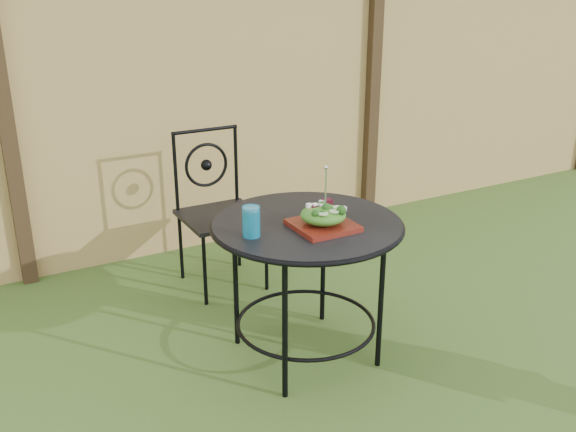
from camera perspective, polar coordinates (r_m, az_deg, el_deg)
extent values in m
plane|color=#244A17|center=(3.06, 10.63, -16.15)|extent=(60.00, 60.00, 0.00)
cube|color=tan|center=(4.46, -6.76, 8.62)|extent=(8.00, 0.05, 1.80)
cube|color=black|center=(4.10, -23.64, 6.70)|extent=(0.09, 0.09, 1.90)
cube|color=black|center=(5.04, 7.46, 10.54)|extent=(0.09, 0.09, 1.90)
cylinder|color=black|center=(3.03, 1.68, -0.67)|extent=(0.90, 0.90, 0.02)
torus|color=black|center=(3.04, 1.68, -0.78)|extent=(0.92, 0.92, 0.02)
torus|color=black|center=(3.27, 1.58, -9.45)|extent=(0.70, 0.70, 0.02)
cylinder|color=black|center=(3.51, 3.15, -4.08)|extent=(0.03, 0.03, 0.71)
cylinder|color=black|center=(3.29, -4.67, -5.91)|extent=(0.03, 0.03, 0.71)
cylinder|color=black|center=(2.87, -0.28, -10.02)|extent=(0.03, 0.03, 0.71)
cylinder|color=black|center=(3.12, 8.25, -7.55)|extent=(0.03, 0.03, 0.71)
cube|color=black|center=(3.89, -5.93, -0.04)|extent=(0.46, 0.46, 0.03)
cylinder|color=black|center=(3.94, -7.42, 7.59)|extent=(0.42, 0.02, 0.02)
torus|color=black|center=(3.99, -7.27, 4.52)|extent=(0.28, 0.02, 0.28)
cylinder|color=black|center=(3.74, -7.41, -4.83)|extent=(0.02, 0.02, 0.44)
cylinder|color=black|center=(3.89, -1.93, -3.64)|extent=(0.02, 0.02, 0.44)
cylinder|color=black|center=(4.09, -9.50, -2.69)|extent=(0.02, 0.02, 0.44)
cylinder|color=black|center=(4.22, -4.40, -1.68)|extent=(0.02, 0.02, 0.44)
cylinder|color=black|center=(3.93, -9.96, 3.81)|extent=(0.02, 0.02, 0.50)
cylinder|color=black|center=(4.07, -4.64, 4.64)|extent=(0.02, 0.02, 0.50)
cube|color=#4D120B|center=(2.96, 3.12, -0.84)|extent=(0.27, 0.27, 0.02)
ellipsoid|color=#235614|center=(2.94, 3.14, 0.10)|extent=(0.21, 0.21, 0.08)
cylinder|color=silver|center=(2.90, 3.36, 2.54)|extent=(0.01, 0.01, 0.18)
cylinder|color=#0D7197|center=(2.84, -3.29, -0.49)|extent=(0.08, 0.08, 0.14)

